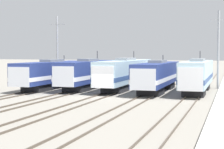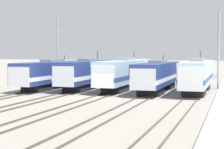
# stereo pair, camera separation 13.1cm
# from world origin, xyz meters

# --- Properties ---
(ground_plane) EXTENTS (400.00, 400.00, 0.00)m
(ground_plane) POSITION_xyz_m (0.00, 0.00, 0.00)
(ground_plane) COLOR gray
(rail_pair_far_left) EXTENTS (1.50, 120.00, 0.15)m
(rail_pair_far_left) POSITION_xyz_m (-9.85, 0.00, 0.07)
(rail_pair_far_left) COLOR #4C4238
(rail_pair_far_left) RESTS_ON ground_plane
(rail_pair_center_left) EXTENTS (1.51, 120.00, 0.15)m
(rail_pair_center_left) POSITION_xyz_m (-4.93, 0.00, 0.07)
(rail_pair_center_left) COLOR #4C4238
(rail_pair_center_left) RESTS_ON ground_plane
(rail_pair_center) EXTENTS (1.51, 120.00, 0.15)m
(rail_pair_center) POSITION_xyz_m (0.00, 0.00, 0.07)
(rail_pair_center) COLOR #4C4238
(rail_pair_center) RESTS_ON ground_plane
(rail_pair_center_right) EXTENTS (1.51, 120.00, 0.15)m
(rail_pair_center_right) POSITION_xyz_m (4.93, 0.00, 0.07)
(rail_pair_center_right) COLOR #4C4238
(rail_pair_center_right) RESTS_ON ground_plane
(rail_pair_far_right) EXTENTS (1.50, 120.00, 0.15)m
(rail_pair_far_right) POSITION_xyz_m (9.85, 0.00, 0.07)
(rail_pair_far_right) COLOR #4C4238
(rail_pair_far_right) RESTS_ON ground_plane
(locomotive_far_left) EXTENTS (3.10, 17.38, 4.59)m
(locomotive_far_left) POSITION_xyz_m (-9.85, 6.94, 2.09)
(locomotive_far_left) COLOR black
(locomotive_far_left) RESTS_ON ground_plane
(locomotive_center_left) EXTENTS (3.05, 16.33, 5.23)m
(locomotive_center_left) POSITION_xyz_m (-4.93, 8.01, 2.14)
(locomotive_center_left) COLOR black
(locomotive_center_left) RESTS_ON ground_plane
(locomotive_center) EXTENTS (2.94, 19.63, 5.19)m
(locomotive_center) POSITION_xyz_m (0.00, 9.54, 2.19)
(locomotive_center) COLOR #232326
(locomotive_center) RESTS_ON ground_plane
(locomotive_center_right) EXTENTS (3.11, 16.88, 4.64)m
(locomotive_center_right) POSITION_xyz_m (4.93, 7.14, 2.08)
(locomotive_center_right) COLOR black
(locomotive_center_right) RESTS_ON ground_plane
(locomotive_far_right) EXTENTS (2.91, 16.57, 5.20)m
(locomotive_far_right) POSITION_xyz_m (9.85, 7.58, 2.19)
(locomotive_far_right) COLOR #232326
(locomotive_far_right) RESTS_ON ground_plane
(catenary_tower_left) EXTENTS (2.71, 0.30, 10.70)m
(catenary_tower_left) POSITION_xyz_m (-12.24, 13.79, 5.62)
(catenary_tower_left) COLOR gray
(catenary_tower_left) RESTS_ON ground_plane
(catenary_tower_right) EXTENTS (2.71, 0.30, 10.70)m
(catenary_tower_right) POSITION_xyz_m (12.12, 13.79, 5.62)
(catenary_tower_right) COLOR gray
(catenary_tower_right) RESTS_ON ground_plane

